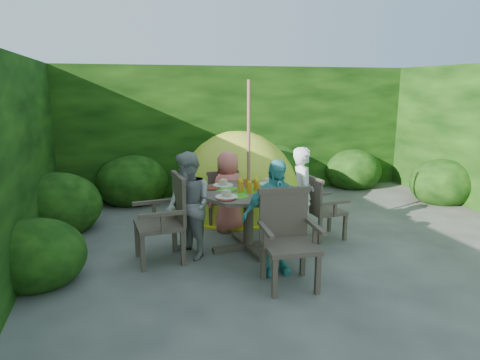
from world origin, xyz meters
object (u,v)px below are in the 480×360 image
object	(u,v)px
garden_chair_front	(288,237)
child_back	(228,191)
garden_chair_back	(221,196)
dome_tent	(238,209)
garden_chair_left	(166,218)
child_right	(302,195)
child_left	(189,206)
garden_chair_right	(321,207)
patio_table	(249,200)
child_front	(275,217)
parasol_pole	(249,167)

from	to	relation	value
garden_chair_front	child_back	distance (m)	1.89
garden_chair_back	dome_tent	xyz separation A→B (m)	(0.49, 0.75, -0.45)
garden_chair_left	garden_chair_front	distance (m)	1.55
garden_chair_back	child_right	size ratio (longest dim) A/B	0.63
child_left	dome_tent	size ratio (longest dim) A/B	0.48
child_right	child_back	size ratio (longest dim) A/B	1.11
garden_chair_left	child_left	bearing A→B (deg)	90.35
garden_chair_right	garden_chair_back	distance (m)	1.57
garden_chair_left	child_right	bearing A→B (deg)	90.28
patio_table	child_left	xyz separation A→B (m)	(-0.80, -0.07, 0.00)
garden_chair_left	child_front	size ratio (longest dim) A/B	0.77
garden_chair_right	child_back	xyz separation A→B (m)	(-1.17, 0.70, 0.13)
parasol_pole	dome_tent	xyz separation A→B (m)	(0.38, 1.85, -1.10)
garden_chair_back	garden_chair_front	world-z (taller)	garden_chair_front
garden_chair_right	garden_chair_left	bearing A→B (deg)	90.56
garden_chair_back	child_right	distance (m)	1.39
garden_chair_front	child_back	size ratio (longest dim) A/B	0.84
garden_chair_left	dome_tent	world-z (taller)	dome_tent
garden_chair_right	garden_chair_left	distance (m)	2.19
child_right	child_back	xyz separation A→B (m)	(-0.87, 0.73, -0.07)
child_front	patio_table	bearing A→B (deg)	93.81
child_right	garden_chair_front	bearing A→B (deg)	162.19
garden_chair_back	child_back	distance (m)	0.34
garden_chair_right	dome_tent	distance (m)	1.95
garden_chair_back	child_front	world-z (taller)	child_front
child_left	child_front	bearing A→B (deg)	28.44
dome_tent	child_right	bearing A→B (deg)	-92.53
garden_chair_right	dome_tent	bearing A→B (deg)	17.67
child_left	dome_tent	bearing A→B (deg)	126.76
patio_table	garden_chair_front	size ratio (longest dim) A/B	1.48
patio_table	child_front	world-z (taller)	child_front
dome_tent	garden_chair_right	bearing A→B (deg)	-83.39
garden_chair_back	child_left	size ratio (longest dim) A/B	0.62
parasol_pole	child_left	xyz separation A→B (m)	(-0.80, -0.07, -0.43)
garden_chair_right	child_front	world-z (taller)	child_front
child_right	dome_tent	distance (m)	1.94
patio_table	child_front	bearing A→B (deg)	-85.27
garden_chair_right	child_back	bearing A→B (deg)	54.60
child_back	garden_chair_back	bearing A→B (deg)	-101.78
child_left	patio_table	bearing A→B (deg)	73.51
child_left	garden_chair_front	bearing A→B (deg)	20.15
garden_chair_left	garden_chair_back	size ratio (longest dim) A/B	1.23
parasol_pole	garden_chair_back	distance (m)	1.28
child_front	garden_chair_right	bearing A→B (deg)	40.11
patio_table	garden_chair_right	distance (m)	1.12
garden_chair_back	child_back	xyz separation A→B (m)	(0.03, -0.30, 0.15)
garden_chair_back	garden_chair_front	bearing A→B (deg)	96.40
parasol_pole	garden_chair_right	size ratio (longest dim) A/B	2.54
patio_table	dome_tent	world-z (taller)	dome_tent
dome_tent	garden_chair_back	bearing A→B (deg)	-138.81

